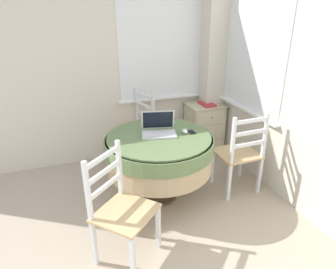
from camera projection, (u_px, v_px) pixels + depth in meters
The scene contains 10 objects.
corner_room_shell at pixel (190, 76), 2.99m from camera, with size 4.26×4.60×2.55m.
round_dining_table at pixel (159, 151), 3.05m from camera, with size 1.10×1.10×0.72m.
laptop at pixel (159, 129), 3.03m from camera, with size 0.39×0.33×0.22m.
computer_mouse at pixel (185, 131), 3.05m from camera, with size 0.06×0.09×0.04m.
cell_phone at pixel (192, 132), 3.07m from camera, with size 0.06×0.11×0.01m.
dining_chair_near_back_window at pixel (136, 130), 3.85m from camera, with size 0.52×0.53×0.94m.
dining_chair_near_right_window at pixel (240, 154), 3.23m from camera, with size 0.45×0.42×0.94m.
dining_chair_camera_near at pixel (121, 209), 2.36m from camera, with size 0.60×0.60×0.94m.
corner_cabinet at pixel (204, 127), 4.22m from camera, with size 0.48×0.42×0.68m.
book_on_cabinet at pixel (207, 104), 4.06m from camera, with size 0.16×0.26×0.02m.
Camera 1 is at (-0.11, -0.99, 1.93)m, focal length 32.00 mm.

